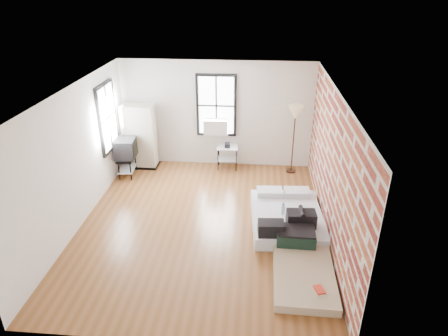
# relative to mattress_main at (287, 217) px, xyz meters

# --- Properties ---
(ground) EXTENTS (6.00, 6.00, 0.00)m
(ground) POSITION_rel_mattress_main_xyz_m (-1.75, -0.16, -0.17)
(ground) COLOR brown
(ground) RESTS_ON ground
(room_shell) EXTENTS (5.02, 6.02, 2.80)m
(room_shell) POSITION_rel_mattress_main_xyz_m (-1.51, 0.21, 1.57)
(room_shell) COLOR silver
(room_shell) RESTS_ON ground
(mattress_main) EXTENTS (1.55, 2.02, 0.62)m
(mattress_main) POSITION_rel_mattress_main_xyz_m (0.00, 0.00, 0.00)
(mattress_main) COLOR white
(mattress_main) RESTS_ON ground
(mattress_bare) EXTENTS (1.05, 1.95, 0.42)m
(mattress_bare) POSITION_rel_mattress_main_xyz_m (0.18, -1.36, -0.04)
(mattress_bare) COLOR tan
(mattress_bare) RESTS_ON ground
(wardrobe) EXTENTS (0.87, 0.51, 1.70)m
(wardrobe) POSITION_rel_mattress_main_xyz_m (-3.75, 2.49, 0.68)
(wardrobe) COLOR black
(wardrobe) RESTS_ON ground
(side_table) EXTENTS (0.56, 0.45, 0.72)m
(side_table) POSITION_rel_mattress_main_xyz_m (-1.44, 2.56, 0.32)
(side_table) COLOR black
(side_table) RESTS_ON ground
(floor_lamp) EXTENTS (0.38, 0.38, 1.79)m
(floor_lamp) POSITION_rel_mattress_main_xyz_m (0.25, 2.49, 1.37)
(floor_lamp) COLOR #321C10
(floor_lamp) RESTS_ON ground
(tv_stand) EXTENTS (0.54, 0.74, 1.00)m
(tv_stand) POSITION_rel_mattress_main_xyz_m (-3.96, 1.92, 0.54)
(tv_stand) COLOR black
(tv_stand) RESTS_ON ground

